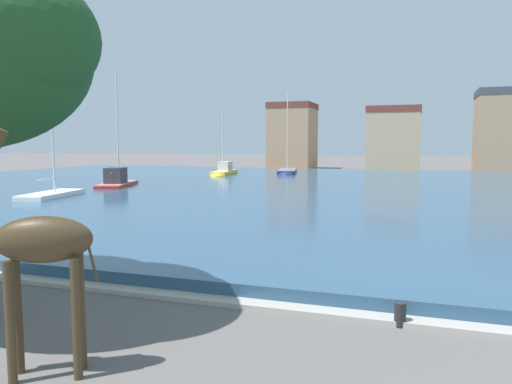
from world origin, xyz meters
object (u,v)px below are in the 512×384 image
object	(u,v)px
sailboat_red	(119,183)
sailboat_navy	(287,173)
giraffe_statue	(35,245)
sailboat_yellow	(223,173)
mooring_bollard	(400,315)
sailboat_white	(56,197)

from	to	relation	value
sailboat_red	sailboat_navy	xyz separation A→B (m)	(8.56, 18.97, -0.15)
giraffe_statue	sailboat_yellow	size ratio (longest dim) A/B	0.56
sailboat_yellow	mooring_bollard	distance (m)	42.18
giraffe_statue	sailboat_yellow	distance (m)	43.85
giraffe_statue	sailboat_yellow	xyz separation A→B (m)	(-14.02, 41.52, -1.55)
giraffe_statue	sailboat_navy	world-z (taller)	sailboat_navy
sailboat_yellow	mooring_bollard	bearing A→B (deg)	-62.61
mooring_bollard	giraffe_statue	bearing A→B (deg)	-142.85
mooring_bollard	sailboat_white	bearing A→B (deg)	145.42
sailboat_yellow	sailboat_white	size ratio (longest dim) A/B	1.24
sailboat_white	mooring_bollard	world-z (taller)	sailboat_white
sailboat_yellow	sailboat_white	distance (m)	22.88
sailboat_red	sailboat_navy	size ratio (longest dim) A/B	1.00
sailboat_red	sailboat_white	size ratio (longest dim) A/B	1.51
sailboat_white	mooring_bollard	distance (m)	25.80
sailboat_navy	mooring_bollard	bearing A→B (deg)	-71.96
giraffe_statue	sailboat_red	world-z (taller)	sailboat_red
sailboat_navy	sailboat_red	bearing A→B (deg)	-114.28
sailboat_navy	giraffe_statue	bearing A→B (deg)	-79.87
sailboat_yellow	mooring_bollard	size ratio (longest dim) A/B	15.06
sailboat_yellow	sailboat_navy	xyz separation A→B (m)	(5.88, 4.07, -0.14)
sailboat_red	sailboat_navy	distance (m)	20.81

